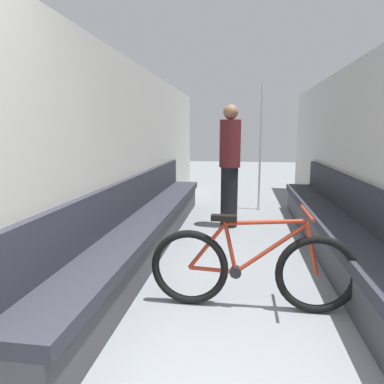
{
  "coord_description": "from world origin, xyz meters",
  "views": [
    {
      "loc": [
        0.01,
        -0.81,
        1.39
      ],
      "look_at": [
        -0.55,
        3.02,
        0.7
      ],
      "focal_mm": 32.0,
      "sensor_mm": 36.0,
      "label": 1
    }
  ],
  "objects_px": {
    "bench_seat_row_right": "(339,234)",
    "grab_pole_near": "(260,150)",
    "bench_seat_row_left": "(147,226)",
    "bicycle": "(251,269)",
    "passenger_standing": "(230,165)"
  },
  "relations": [
    {
      "from": "bench_seat_row_right",
      "to": "grab_pole_near",
      "type": "height_order",
      "value": "grab_pole_near"
    },
    {
      "from": "bench_seat_row_left",
      "to": "grab_pole_near",
      "type": "distance_m",
      "value": 2.83
    },
    {
      "from": "bicycle",
      "to": "grab_pole_near",
      "type": "distance_m",
      "value": 3.64
    },
    {
      "from": "bench_seat_row_left",
      "to": "bench_seat_row_right",
      "type": "relative_size",
      "value": 1.0
    },
    {
      "from": "bicycle",
      "to": "grab_pole_near",
      "type": "xyz_separation_m",
      "value": [
        0.22,
        3.55,
        0.73
      ]
    },
    {
      "from": "bench_seat_row_left",
      "to": "grab_pole_near",
      "type": "bearing_deg",
      "value": 59.09
    },
    {
      "from": "bench_seat_row_right",
      "to": "bicycle",
      "type": "relative_size",
      "value": 3.13
    },
    {
      "from": "bench_seat_row_right",
      "to": "passenger_standing",
      "type": "bearing_deg",
      "value": 137.31
    },
    {
      "from": "bench_seat_row_right",
      "to": "grab_pole_near",
      "type": "bearing_deg",
      "value": 107.93
    },
    {
      "from": "bench_seat_row_left",
      "to": "bicycle",
      "type": "xyz_separation_m",
      "value": [
        1.18,
        -1.22,
        0.04
      ]
    },
    {
      "from": "bench_seat_row_left",
      "to": "bench_seat_row_right",
      "type": "bearing_deg",
      "value": 0.0
    },
    {
      "from": "grab_pole_near",
      "to": "passenger_standing",
      "type": "bearing_deg",
      "value": -112.16
    },
    {
      "from": "passenger_standing",
      "to": "bench_seat_row_right",
      "type": "bearing_deg",
      "value": 71.78
    },
    {
      "from": "passenger_standing",
      "to": "bench_seat_row_left",
      "type": "bearing_deg",
      "value": -14.13
    },
    {
      "from": "bench_seat_row_left",
      "to": "grab_pole_near",
      "type": "relative_size",
      "value": 2.3
    }
  ]
}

